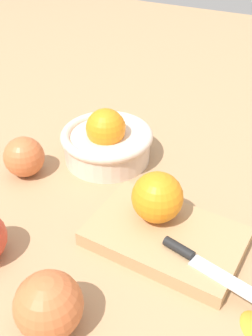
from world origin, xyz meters
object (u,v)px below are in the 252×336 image
object	(u,v)px
bowl	(107,140)
apple_back_left	(24,157)
apple_front_center	(49,305)
orange_on_board	(157,197)
knife	(199,262)
cutting_board	(165,236)

from	to	relation	value
bowl	apple_back_left	xyz separation A→B (m)	(-0.11, -0.11, -0.00)
apple_back_left	apple_front_center	size ratio (longest dim) A/B	0.88
bowl	apple_front_center	distance (m)	0.36
orange_on_board	apple_back_left	bearing A→B (deg)	174.67
bowl	knife	bearing A→B (deg)	-38.25
knife	apple_front_center	bearing A→B (deg)	-131.51
cutting_board	knife	bearing A→B (deg)	-31.08
bowl	apple_front_center	size ratio (longest dim) A/B	2.09
knife	apple_front_center	distance (m)	0.20
knife	apple_back_left	xyz separation A→B (m)	(-0.35, 0.08, 0.01)
orange_on_board	bowl	bearing A→B (deg)	139.71
bowl	cutting_board	size ratio (longest dim) A/B	0.77
cutting_board	knife	size ratio (longest dim) A/B	1.43
cutting_board	apple_front_center	size ratio (longest dim) A/B	2.70
cutting_board	apple_back_left	xyz separation A→B (m)	(-0.29, 0.05, 0.02)
cutting_board	orange_on_board	distance (m)	0.06
cutting_board	orange_on_board	world-z (taller)	orange_on_board
bowl	cutting_board	distance (m)	0.24
bowl	cutting_board	bearing A→B (deg)	-40.46
bowl	apple_back_left	size ratio (longest dim) A/B	2.37
bowl	cutting_board	world-z (taller)	bowl
apple_back_left	apple_front_center	xyz separation A→B (m)	(0.22, -0.23, 0.00)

